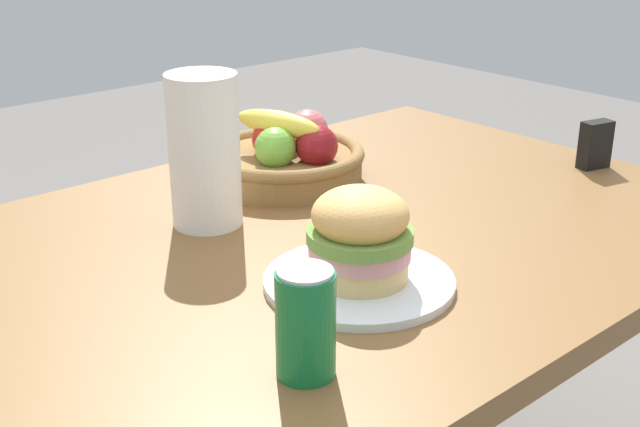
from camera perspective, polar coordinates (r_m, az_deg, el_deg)
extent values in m
cube|color=brown|center=(1.27, -0.74, -2.47)|extent=(1.40, 0.90, 0.04)
cylinder|color=brown|center=(2.06, 5.69, -4.11)|extent=(0.07, 0.07, 0.71)
cylinder|color=white|center=(1.12, 2.70, -4.67)|extent=(0.26, 0.26, 0.01)
cylinder|color=#E5BC75|center=(1.11, 2.71, -3.70)|extent=(0.13, 0.13, 0.03)
cylinder|color=pink|center=(1.10, 2.74, -2.47)|extent=(0.14, 0.14, 0.02)
cylinder|color=olive|center=(1.09, 2.76, -1.51)|extent=(0.14, 0.14, 0.02)
ellipsoid|color=#EAAD5D|center=(1.08, 2.78, -0.09)|extent=(0.13, 0.13, 0.07)
cylinder|color=#147238|center=(0.90, -1.00, -7.64)|extent=(0.07, 0.07, 0.12)
cylinder|color=silver|center=(0.87, -1.03, -4.03)|extent=(0.06, 0.06, 0.00)
cylinder|color=olive|center=(1.50, -2.46, 3.24)|extent=(0.28, 0.28, 0.05)
torus|color=olive|center=(1.50, -2.47, 4.15)|extent=(0.29, 0.29, 0.02)
sphere|color=#D16066|center=(1.54, -0.86, 5.75)|extent=(0.08, 0.08, 0.08)
sphere|color=gold|center=(1.52, -2.93, 5.58)|extent=(0.08, 0.08, 0.08)
sphere|color=red|center=(1.49, -3.34, 5.11)|extent=(0.07, 0.07, 0.07)
sphere|color=#6BAD38|center=(1.44, -3.09, 4.52)|extent=(0.07, 0.07, 0.07)
sphere|color=maroon|center=(1.44, -0.22, 4.66)|extent=(0.07, 0.07, 0.07)
ellipsoid|color=yellow|center=(1.47, -2.95, 6.22)|extent=(0.10, 0.18, 0.05)
cylinder|color=white|center=(1.29, -7.95, 4.29)|extent=(0.11, 0.11, 0.24)
cube|color=black|center=(1.65, 18.40, 4.52)|extent=(0.07, 0.04, 0.09)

